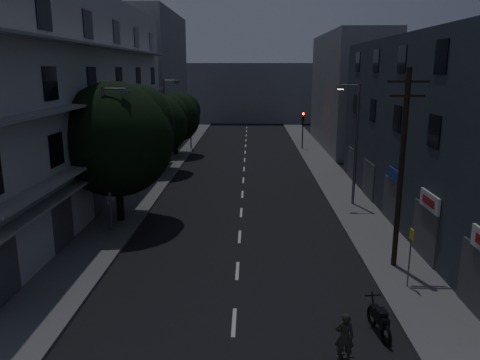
{
  "coord_description": "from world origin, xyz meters",
  "views": [
    {
      "loc": [
        0.56,
        -13.5,
        9.08
      ],
      "look_at": [
        0.0,
        12.0,
        3.0
      ],
      "focal_mm": 35.0,
      "sensor_mm": 36.0,
      "label": 1
    }
  ],
  "objects_px": {
    "utility_pole": "(401,166)",
    "cyclist": "(344,353)",
    "bus_stop_sign": "(411,247)",
    "motorcycle": "(379,320)"
  },
  "relations": [
    {
      "from": "motorcycle",
      "to": "cyclist",
      "type": "relative_size",
      "value": 1.01
    },
    {
      "from": "utility_pole",
      "to": "bus_stop_sign",
      "type": "relative_size",
      "value": 3.56
    },
    {
      "from": "utility_pole",
      "to": "cyclist",
      "type": "distance_m",
      "value": 9.71
    },
    {
      "from": "utility_pole",
      "to": "cyclist",
      "type": "relative_size",
      "value": 4.49
    },
    {
      "from": "cyclist",
      "to": "utility_pole",
      "type": "bearing_deg",
      "value": 68.82
    },
    {
      "from": "bus_stop_sign",
      "to": "cyclist",
      "type": "distance_m",
      "value": 6.92
    },
    {
      "from": "utility_pole",
      "to": "motorcycle",
      "type": "distance_m",
      "value": 7.47
    },
    {
      "from": "utility_pole",
      "to": "motorcycle",
      "type": "relative_size",
      "value": 4.44
    },
    {
      "from": "bus_stop_sign",
      "to": "cyclist",
      "type": "bearing_deg",
      "value": -123.82
    },
    {
      "from": "utility_pole",
      "to": "bus_stop_sign",
      "type": "height_order",
      "value": "utility_pole"
    }
  ]
}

